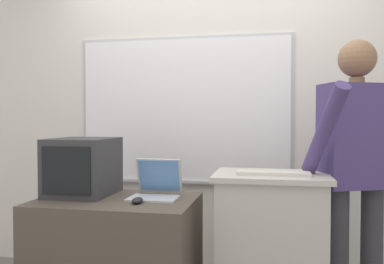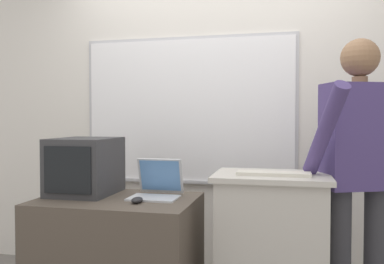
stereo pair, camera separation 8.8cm
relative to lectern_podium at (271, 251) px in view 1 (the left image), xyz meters
name	(u,v)px [view 1 (the left image)]	position (x,y,z in m)	size (l,w,h in m)	color
back_wall	(215,96)	(-0.46, 0.87, 0.98)	(6.40, 0.17, 2.90)	silver
lectern_podium	(271,251)	(0.00, 0.00, 0.00)	(0.67, 0.50, 0.93)	#BCB7AD
side_desk	(117,262)	(-0.91, -0.15, -0.08)	(0.94, 0.64, 0.77)	#4C4238
person_presenter	(356,160)	(0.50, 0.15, 0.54)	(0.60, 0.67, 1.73)	#333338
laptop	(157,185)	(-0.69, -0.04, 0.38)	(0.29, 0.28, 0.23)	#B7BABF
wireless_keyboard	(273,173)	(0.01, -0.06, 0.47)	(0.42, 0.13, 0.02)	beige
computer_mouse_by_laptop	(137,200)	(-0.74, -0.26, 0.32)	(0.06, 0.10, 0.03)	black
crt_monitor	(83,166)	(-1.17, -0.06, 0.48)	(0.37, 0.44, 0.36)	#333335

